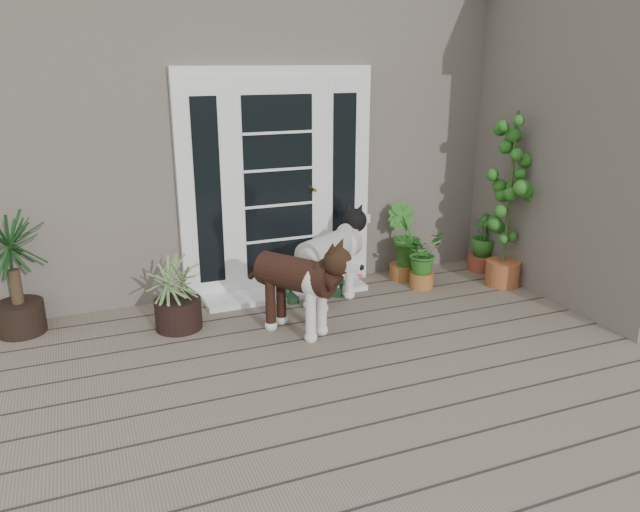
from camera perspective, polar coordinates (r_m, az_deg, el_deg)
name	(u,v)px	position (r m, az deg, el deg)	size (l,w,h in m)	color
deck	(404,394)	(4.48, 7.85, -12.68)	(6.20, 4.60, 0.12)	#6B5B4C
house_main	(241,124)	(7.86, -7.40, 12.09)	(7.40, 4.00, 3.10)	#665E54
house_wing	(619,144)	(6.63, 26.11, 9.39)	(1.60, 2.40, 3.10)	#665E54
door_unit	(277,183)	(5.91, -4.01, 6.83)	(1.90, 0.14, 2.15)	white
door_step	(286,292)	(6.01, -3.20, -3.38)	(1.60, 0.40, 0.05)	white
brindle_dog	(296,290)	(5.08, -2.24, -3.20)	(0.39, 0.91, 0.76)	#351B13
white_dog	(330,264)	(5.69, 0.91, -0.75)	(0.40, 0.93, 0.77)	white
spider_plant	(177,290)	(5.30, -13.24, -3.06)	(0.66, 0.66, 0.71)	#96B56F
yucca	(14,273)	(5.60, -26.69, -1.43)	(0.74, 0.74, 1.07)	black
herb_a	(422,264)	(6.20, 9.52, -0.72)	(0.39, 0.39, 0.50)	#245F1B
herb_b	(403,252)	(6.41, 7.78, 0.36)	(0.39, 0.39, 0.58)	#1A5B1A
herb_c	(483,248)	(6.88, 14.94, 0.74)	(0.32, 0.32, 0.49)	#214D16
sapling	(510,198)	(6.29, 17.28, 5.15)	(0.53, 0.53, 1.81)	#265B1A
clog_left	(290,296)	(5.87, -2.84, -3.75)	(0.13, 0.28, 0.08)	black
clog_right	(337,287)	(6.06, 1.61, -2.94)	(0.16, 0.34, 0.10)	#13311C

